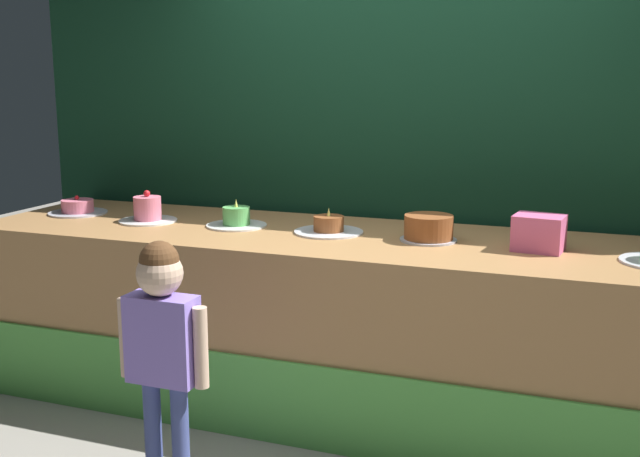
% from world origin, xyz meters
% --- Properties ---
extents(ground_plane, '(12.00, 12.00, 0.00)m').
position_xyz_m(ground_plane, '(0.00, 0.00, 0.00)').
color(ground_plane, gray).
extents(stage_platform, '(4.31, 1.03, 0.92)m').
position_xyz_m(stage_platform, '(0.00, 0.50, 0.46)').
color(stage_platform, '#B27F4C').
rests_on(stage_platform, ground_plane).
extents(curtain_backdrop, '(4.74, 0.08, 2.64)m').
position_xyz_m(curtain_backdrop, '(0.00, 1.11, 1.32)').
color(curtain_backdrop, '#113823').
rests_on(curtain_backdrop, ground_plane).
extents(child_figure, '(0.41, 0.19, 1.07)m').
position_xyz_m(child_figure, '(-0.61, -0.52, 0.69)').
color(child_figure, '#3F4C8C').
rests_on(child_figure, ground_plane).
extents(pink_box, '(0.24, 0.20, 0.17)m').
position_xyz_m(pink_box, '(0.79, 0.49, 1.01)').
color(pink_box, pink).
rests_on(pink_box, stage_platform).
extents(cake_far_left, '(0.34, 0.34, 0.11)m').
position_xyz_m(cake_far_left, '(-1.83, 0.54, 0.96)').
color(cake_far_left, silver).
rests_on(cake_far_left, stage_platform).
extents(cake_left, '(0.32, 0.32, 0.18)m').
position_xyz_m(cake_left, '(-1.31, 0.48, 0.98)').
color(cake_left, white).
rests_on(cake_left, stage_platform).
extents(cake_center_left, '(0.33, 0.33, 0.15)m').
position_xyz_m(cake_center_left, '(-0.79, 0.52, 0.96)').
color(cake_center_left, white).
rests_on(cake_center_left, stage_platform).
extents(cake_center_right, '(0.36, 0.36, 0.13)m').
position_xyz_m(cake_center_right, '(-0.26, 0.53, 0.96)').
color(cake_center_right, silver).
rests_on(cake_center_right, stage_platform).
extents(cake_right, '(0.28, 0.28, 0.13)m').
position_xyz_m(cake_right, '(0.26, 0.53, 0.99)').
color(cake_right, silver).
rests_on(cake_right, stage_platform).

